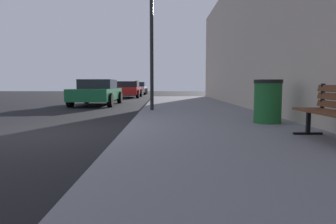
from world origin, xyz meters
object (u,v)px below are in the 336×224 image
trash_bin (268,101)px  car_red (128,89)px  street_lamp (152,22)px  car_green (97,92)px  car_white (137,88)px

trash_bin → car_red: (-5.24, 17.00, 0.00)m
street_lamp → car_green: bearing=121.6°
street_lamp → car_red: bearing=100.4°
car_white → street_lamp: bearing=96.7°
car_green → car_white: (0.52, 15.78, -0.00)m
car_green → car_white: 15.79m
car_green → car_red: 8.76m
car_red → car_green: bearing=87.1°
car_white → car_green: bearing=88.1°
trash_bin → street_lamp: size_ratio=0.23×
street_lamp → trash_bin: bearing=-51.6°
trash_bin → street_lamp: 5.10m
car_red → street_lamp: bearing=100.4°
car_green → car_red: (0.45, 8.75, 0.00)m
car_green → street_lamp: bearing=121.6°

